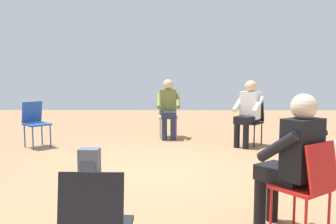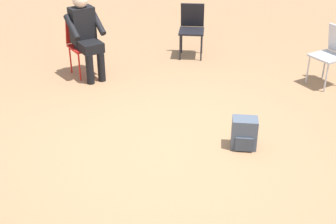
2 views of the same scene
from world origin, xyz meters
The scene contains 6 objects.
ground_plane centered at (0.00, 0.00, 0.00)m, with size 16.53×16.53×0.00m, color #99704C.
chair_west centered at (-2.90, 0.13, 0.50)m, with size 0.45×0.41×0.85m.
chair_southwest centered at (-2.04, -1.49, 0.50)m, with size 0.58×0.57×0.85m.
chair_northwest centered at (-1.87, 2.13, 0.50)m, with size 0.57×0.58×0.85m.
person_in_black centered at (-1.90, -1.39, 0.69)m, with size 0.63×0.63×1.24m.
backpack_near_laptop_user centered at (-0.05, 0.79, 0.16)m, with size 0.26×0.29×0.36m.
Camera 2 is at (4.49, 0.27, 2.81)m, focal length 50.00 mm.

